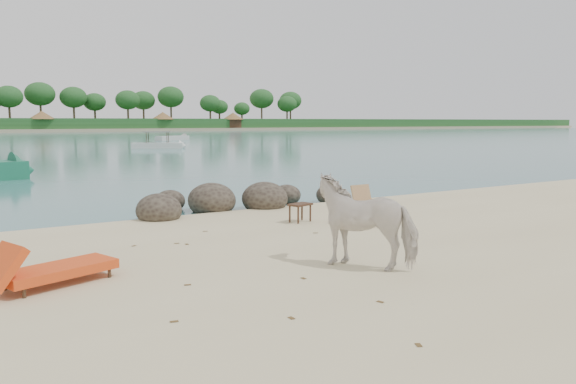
# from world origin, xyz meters

# --- Properties ---
(boulders) EXTENTS (6.36, 2.81, 0.95)m
(boulders) POSITION_xyz_m (1.28, 6.48, 0.19)
(boulders) COLOR #2D241E
(boulders) RESTS_ON ground
(cow) EXTENTS (1.67, 1.87, 1.47)m
(cow) POSITION_xyz_m (0.45, -0.17, 0.73)
(cow) COLOR silver
(cow) RESTS_ON ground
(side_table) EXTENTS (0.61, 0.48, 0.43)m
(side_table) POSITION_xyz_m (1.66, 3.66, 0.22)
(side_table) COLOR #391F16
(side_table) RESTS_ON ground
(lounge_chair) EXTENTS (2.09, 1.29, 0.59)m
(lounge_chair) POSITION_xyz_m (-4.00, 1.30, 0.30)
(lounge_chair) COLOR #E84F1B
(lounge_chair) RESTS_ON ground
(deck_chair) EXTENTS (0.58, 0.64, 0.89)m
(deck_chair) POSITION_xyz_m (2.77, 2.51, 0.44)
(deck_chair) COLOR tan
(deck_chair) RESTS_ON ground
(boat_mid) EXTENTS (4.98, 3.38, 2.47)m
(boat_mid) POSITION_xyz_m (11.34, 42.11, 1.24)
(boat_mid) COLOR silver
(boat_mid) RESTS_ON water
(boat_far) EXTENTS (5.68, 3.70, 0.66)m
(boat_far) POSITION_xyz_m (20.24, 62.50, 0.33)
(boat_far) COLOR silver
(boat_far) RESTS_ON water
(dead_leaves) EXTENTS (7.97, 6.96, 0.00)m
(dead_leaves) POSITION_xyz_m (-0.51, 1.26, 0.01)
(dead_leaves) COLOR brown
(dead_leaves) RESTS_ON ground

